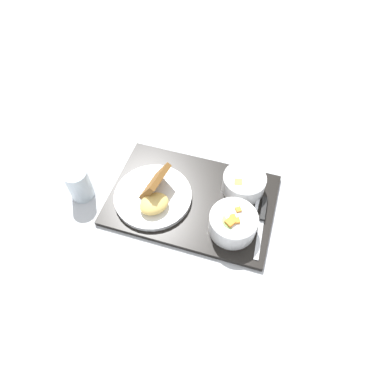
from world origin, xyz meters
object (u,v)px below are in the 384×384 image
bowl_salad (233,223)px  spoon (253,220)px  knife (262,217)px  plate_main (153,196)px  glass_water (80,185)px  bowl_soup (244,182)px

bowl_salad → spoon: bowl_salad is taller
bowl_salad → knife: size_ratio=0.66×
plate_main → glass_water: (0.20, 0.04, 0.01)m
plate_main → bowl_salad: bearing=173.7°
bowl_soup → plate_main: bearing=25.9°
bowl_salad → bowl_soup: 0.13m
plate_main → glass_water: 0.20m
bowl_salad → glass_water: size_ratio=1.26×
bowl_salad → glass_water: (0.42, 0.01, -0.00)m
plate_main → glass_water: bearing=11.1°
bowl_soup → glass_water: 0.44m
glass_water → bowl_salad: bearing=-178.1°
bowl_soup → plate_main: 0.25m
bowl_soup → knife: size_ratio=0.64×
bowl_soup → plate_main: size_ratio=0.56×
bowl_soup → glass_water: size_ratio=1.21×
bowl_soup → spoon: 0.11m
bowl_salad → bowl_soup: bearing=-88.7°
knife → glass_water: size_ratio=1.91×
bowl_soup → plate_main: plate_main is taller
plate_main → knife: bearing=-173.5°
bowl_salad → glass_water: 0.42m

